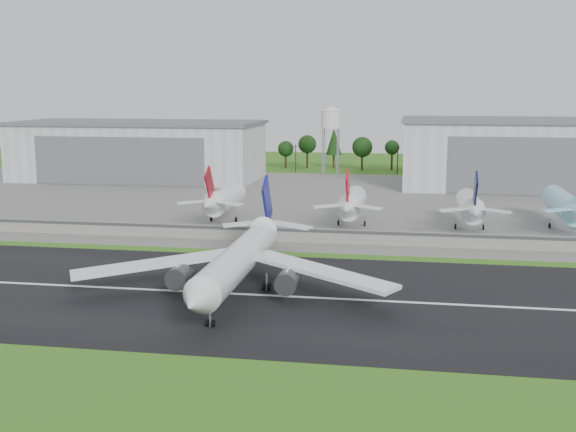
% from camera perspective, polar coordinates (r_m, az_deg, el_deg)
% --- Properties ---
extents(ground, '(600.00, 600.00, 0.00)m').
position_cam_1_polar(ground, '(118.78, -4.35, -7.57)').
color(ground, '#2D6A19').
rests_on(ground, ground).
extents(runway, '(320.00, 60.00, 0.10)m').
position_cam_1_polar(runway, '(128.07, -3.25, -6.23)').
color(runway, black).
rests_on(runway, ground).
extents(runway_centerline, '(220.00, 1.00, 0.02)m').
position_cam_1_polar(runway_centerline, '(128.05, -3.25, -6.20)').
color(runway_centerline, white).
rests_on(runway_centerline, runway).
extents(apron, '(320.00, 150.00, 0.10)m').
position_cam_1_polar(apron, '(234.19, 2.80, 1.21)').
color(apron, slate).
rests_on(apron, ground).
extents(blast_fence, '(240.00, 0.61, 3.50)m').
position_cam_1_polar(blast_fence, '(170.52, 0.14, -1.50)').
color(blast_fence, gray).
rests_on(blast_fence, ground).
extents(hangar_west, '(97.00, 44.00, 23.20)m').
position_cam_1_polar(hangar_west, '(296.11, -11.69, 5.12)').
color(hangar_west, silver).
rests_on(hangar_west, ground).
extents(hangar_east, '(102.00, 47.00, 25.20)m').
position_cam_1_polar(hangar_east, '(279.63, 19.49, 4.68)').
color(hangar_east, silver).
rests_on(hangar_east, ground).
extents(water_tower, '(8.40, 8.40, 29.40)m').
position_cam_1_polar(water_tower, '(296.80, 3.42, 7.82)').
color(water_tower, '#99999E').
rests_on(water_tower, ground).
extents(utility_poles, '(230.00, 3.00, 12.00)m').
position_cam_1_polar(utility_poles, '(313.07, 4.59, 3.41)').
color(utility_poles, black).
rests_on(utility_poles, ground).
extents(treeline, '(320.00, 16.00, 22.00)m').
position_cam_1_polar(treeline, '(327.91, 4.83, 3.70)').
color(treeline, black).
rests_on(treeline, ground).
extents(main_airliner, '(57.29, 59.01, 18.17)m').
position_cam_1_polar(main_airliner, '(126.75, -4.02, -4.14)').
color(main_airliner, white).
rests_on(main_airliner, runway).
extents(parked_jet_red_a, '(7.36, 31.29, 16.85)m').
position_cam_1_polar(parked_jet_red_a, '(195.21, -5.24, 1.28)').
color(parked_jet_red_a, white).
rests_on(parked_jet_red_a, ground).
extents(parked_jet_red_b, '(7.36, 31.29, 16.81)m').
position_cam_1_polar(parked_jet_red_b, '(189.27, 5.03, 1.00)').
color(parked_jet_red_b, white).
rests_on(parked_jet_red_b, ground).
extents(parked_jet_navy, '(7.36, 31.29, 16.78)m').
position_cam_1_polar(parked_jet_navy, '(189.26, 14.24, 0.72)').
color(parked_jet_navy, silver).
rests_on(parked_jet_navy, ground).
extents(parked_jet_skyblue, '(7.36, 37.29, 17.03)m').
position_cam_1_polar(parked_jet_skyblue, '(197.54, 21.13, 0.79)').
color(parked_jet_skyblue, '#92DAFC').
rests_on(parked_jet_skyblue, ground).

